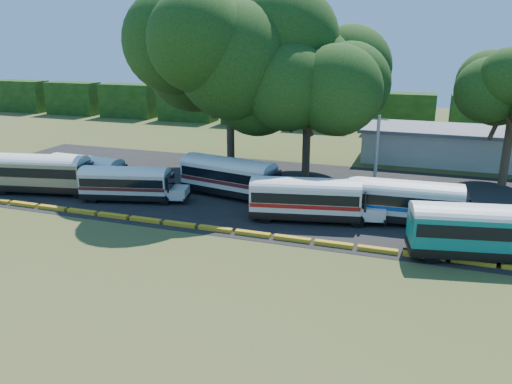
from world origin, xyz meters
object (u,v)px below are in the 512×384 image
(tree_west, at_px, (229,46))
(bus_teal, at_px, (487,229))
(bus_red, at_px, (88,170))
(bus_white_red, at_px, (308,197))
(bus_beige, at_px, (41,171))
(bus_cream_west, at_px, (128,182))

(tree_west, bearing_deg, bus_teal, -31.57)
(bus_red, height_order, bus_white_red, bus_white_red)
(bus_beige, relative_size, tree_west, 0.61)
(bus_red, xyz_separation_m, bus_cream_west, (6.04, -2.46, 0.00))
(bus_cream_west, bearing_deg, bus_white_red, -12.66)
(bus_white_red, xyz_separation_m, tree_west, (-10.94, 11.10, 11.20))
(bus_cream_west, distance_m, tree_west, 16.94)
(bus_white_red, bearing_deg, bus_cream_west, 169.66)
(bus_red, xyz_separation_m, bus_white_red, (22.30, -2.20, 0.20))
(bus_beige, distance_m, tree_west, 21.56)
(bus_teal, bearing_deg, bus_white_red, 154.35)
(bus_cream_west, distance_m, bus_white_red, 16.27)
(bus_red, relative_size, bus_white_red, 0.87)
(bus_beige, bearing_deg, bus_cream_west, -7.39)
(bus_red, relative_size, bus_cream_west, 0.97)
(bus_red, height_order, bus_cream_west, bus_cream_west)
(bus_red, bearing_deg, bus_white_red, -2.61)
(bus_red, xyz_separation_m, tree_west, (11.36, 8.90, 11.40))
(bus_beige, bearing_deg, bus_teal, -14.86)
(bus_teal, bearing_deg, bus_beige, 165.46)
(bus_beige, xyz_separation_m, bus_white_red, (25.12, 0.81, -0.15))
(bus_red, height_order, bus_teal, bus_teal)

